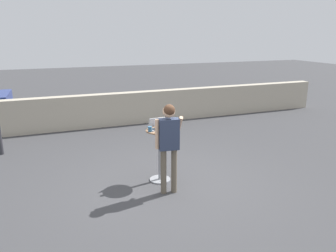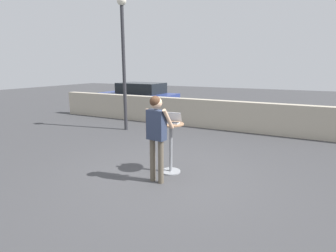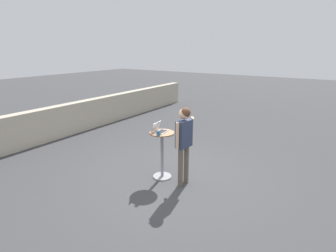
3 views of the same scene
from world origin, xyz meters
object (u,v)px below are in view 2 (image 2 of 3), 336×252
cafe_table (171,144)px  standing_person (156,128)px  laptop (172,120)px  street_lamp (123,47)px  parked_car_near_street (139,96)px  coffee_mug (160,121)px

cafe_table → standing_person: (-0.03, -0.58, 0.46)m
cafe_table → standing_person: standing_person is taller
laptop → street_lamp: (-3.25, 2.79, 1.79)m
laptop → parked_car_near_street: (-5.26, 6.80, -0.40)m
laptop → standing_person: standing_person is taller
cafe_table → laptop: laptop is taller
street_lamp → parked_car_near_street: bearing=116.6°
laptop → parked_car_near_street: size_ratio=0.09×
standing_person → coffee_mug: bearing=110.3°
cafe_table → street_lamp: 4.90m
cafe_table → standing_person: bearing=-92.6°
coffee_mug → parked_car_near_street: bearing=126.1°
laptop → coffee_mug: (-0.22, -0.13, 0.00)m
cafe_table → parked_car_near_street: (-5.27, 6.87, 0.10)m
standing_person → parked_car_near_street: size_ratio=0.42×
cafe_table → standing_person: 0.74m
coffee_mug → cafe_table: bearing=15.1°
coffee_mug → parked_car_near_street: 8.58m
laptop → standing_person: bearing=-92.0°
standing_person → parked_car_near_street: 9.12m
parked_car_near_street → street_lamp: street_lamp is taller
street_lamp → standing_person: bearing=-46.8°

